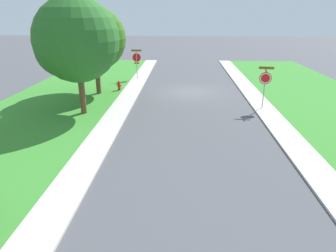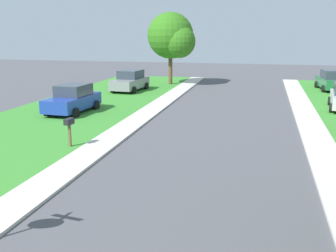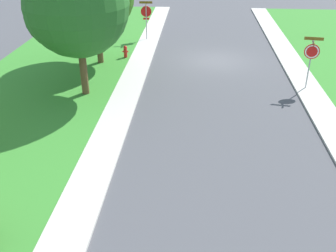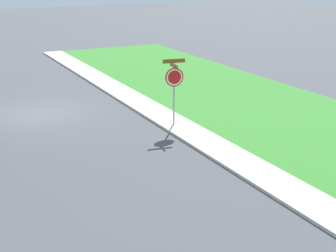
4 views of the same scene
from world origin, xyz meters
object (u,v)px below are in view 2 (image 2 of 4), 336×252
object	(u,v)px
tree_sidewalk_mid	(173,37)
mailbox	(69,125)
car_grey_across_road	(130,81)
car_green_near_corner	(332,81)
car_blue_kerbside_mid	(73,99)

from	to	relation	value
tree_sidewalk_mid	mailbox	distance (m)	21.45
tree_sidewalk_mid	mailbox	size ratio (longest dim) A/B	5.02
car_grey_across_road	tree_sidewalk_mid	size ratio (longest dim) A/B	0.68
car_green_near_corner	car_grey_across_road	bearing A→B (deg)	-165.72
car_green_near_corner	car_grey_across_road	xyz separation A→B (m)	(-16.24, -4.13, 0.00)
car_blue_kerbside_mid	mailbox	size ratio (longest dim) A/B	3.36
car_blue_kerbside_mid	tree_sidewalk_mid	xyz separation A→B (m)	(3.08, 14.15, 3.47)
tree_sidewalk_mid	car_grey_across_road	bearing A→B (deg)	-118.08
car_grey_across_road	tree_sidewalk_mid	world-z (taller)	tree_sidewalk_mid
mailbox	tree_sidewalk_mid	bearing A→B (deg)	90.49
car_green_near_corner	tree_sidewalk_mid	xyz separation A→B (m)	(-13.71, 0.61, 3.47)
car_grey_across_road	mailbox	world-z (taller)	car_grey_across_road
car_green_near_corner	car_blue_kerbside_mid	xyz separation A→B (m)	(-16.79, -13.54, 0.00)
car_green_near_corner	tree_sidewalk_mid	distance (m)	14.16
car_green_near_corner	mailbox	size ratio (longest dim) A/B	3.40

